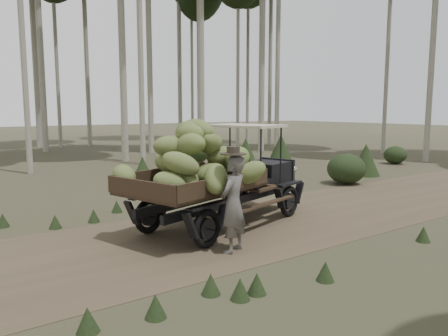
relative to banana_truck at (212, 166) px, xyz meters
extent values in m
plane|color=#473D2B|center=(0.79, -0.21, -1.35)|extent=(120.00, 120.00, 0.00)
cube|color=brown|center=(0.79, -0.21, -1.35)|extent=(70.00, 4.00, 0.01)
cube|color=black|center=(2.07, 0.70, -0.39)|extent=(1.17, 1.14, 0.53)
cube|color=black|center=(2.58, 0.85, -0.39)|extent=(0.36, 0.94, 0.59)
cube|color=black|center=(0.79, 0.32, -0.30)|extent=(0.45, 1.31, 0.53)
cube|color=#38281C|center=(-0.49, -0.06, -0.39)|extent=(3.05, 2.41, 0.08)
cube|color=#38281C|center=(-0.74, 0.77, -0.22)|extent=(2.58, 0.81, 0.31)
cube|color=#38281C|center=(-0.25, -0.88, -0.22)|extent=(2.58, 0.81, 0.31)
cube|color=#38281C|center=(-1.78, -0.44, -0.22)|extent=(0.54, 1.67, 0.31)
cube|color=beige|center=(1.19, 0.44, 0.77)|extent=(1.51, 1.87, 0.06)
cube|color=black|center=(0.37, 0.58, -0.76)|extent=(4.24, 1.34, 0.17)
cube|color=black|center=(0.57, -0.12, -0.76)|extent=(4.24, 1.34, 0.17)
torus|color=black|center=(1.67, 1.38, -0.99)|extent=(0.73, 0.33, 0.73)
torus|color=black|center=(2.11, -0.09, -0.99)|extent=(0.73, 0.33, 0.73)
torus|color=black|center=(-1.17, 0.54, -0.99)|extent=(0.73, 0.33, 0.73)
torus|color=black|center=(-0.73, -0.93, -0.99)|extent=(0.73, 0.33, 0.73)
sphere|color=beige|center=(2.53, 1.28, -0.35)|extent=(0.17, 0.17, 0.17)
sphere|color=beige|center=(2.77, 0.46, -0.35)|extent=(0.17, 0.17, 0.17)
ellipsoid|color=olive|center=(-1.74, 0.36, -0.09)|extent=(0.43, 0.68, 0.53)
ellipsoid|color=olive|center=(-0.79, 0.39, 0.13)|extent=(0.62, 0.79, 0.54)
ellipsoid|color=olive|center=(-0.35, 0.30, 0.45)|extent=(0.74, 0.48, 0.52)
ellipsoid|color=olive|center=(-0.43, 0.11, 0.65)|extent=(0.85, 0.81, 0.61)
ellipsoid|color=olive|center=(-0.93, -0.59, -0.13)|extent=(0.66, 0.88, 0.50)
ellipsoid|color=olive|center=(0.44, -0.29, 0.15)|extent=(0.81, 0.66, 0.63)
ellipsoid|color=olive|center=(-0.23, -0.24, 0.50)|extent=(0.85, 0.92, 0.61)
ellipsoid|color=olive|center=(-0.34, -0.15, 0.65)|extent=(0.66, 0.78, 0.51)
ellipsoid|color=olive|center=(0.25, 0.13, -0.09)|extent=(0.70, 0.40, 0.56)
ellipsoid|color=olive|center=(0.32, 0.08, 0.18)|extent=(0.77, 0.42, 0.44)
ellipsoid|color=olive|center=(-0.74, -0.42, 0.50)|extent=(0.46, 0.80, 0.48)
ellipsoid|color=olive|center=(-0.58, -0.06, 0.74)|extent=(0.37, 0.68, 0.40)
ellipsoid|color=olive|center=(-1.37, -0.74, -0.12)|extent=(0.79, 0.68, 0.56)
ellipsoid|color=olive|center=(-1.17, -0.79, 0.21)|extent=(0.86, 0.65, 0.61)
ellipsoid|color=olive|center=(-0.93, -0.01, 0.44)|extent=(0.82, 0.68, 0.46)
ellipsoid|color=olive|center=(-0.66, -0.25, 0.69)|extent=(0.54, 0.71, 0.37)
ellipsoid|color=olive|center=(-0.32, -0.35, -0.10)|extent=(0.69, 0.48, 0.50)
ellipsoid|color=olive|center=(-0.89, 0.14, 0.15)|extent=(0.71, 0.75, 0.49)
ellipsoid|color=olive|center=(-0.05, -0.03, 0.47)|extent=(0.72, 0.56, 0.40)
ellipsoid|color=olive|center=(-0.42, -0.13, 0.74)|extent=(0.62, 0.89, 0.53)
ellipsoid|color=olive|center=(-0.60, -1.04, -0.07)|extent=(0.81, 0.93, 0.72)
ellipsoid|color=olive|center=(0.41, -0.74, -0.09)|extent=(0.86, 0.80, 0.67)
imported|color=#585450|center=(-0.47, -1.36, -0.49)|extent=(0.74, 0.65, 1.72)
cylinder|color=#332C24|center=(-0.47, -1.36, 0.39)|extent=(0.61, 0.61, 0.02)
cylinder|color=#332C24|center=(-0.47, -1.36, 0.45)|extent=(0.31, 0.31, 0.14)
cylinder|color=#B2AD9E|center=(11.52, 14.31, 5.71)|extent=(0.21, 0.21, 14.13)
cylinder|color=#B2AD9E|center=(12.54, 11.85, 6.77)|extent=(0.27, 0.27, 16.24)
cylinder|color=#B2AD9E|center=(1.75, 22.71, 6.43)|extent=(0.34, 0.34, 15.55)
cylinder|color=#B2AD9E|center=(14.38, 16.94, 6.41)|extent=(0.22, 0.22, 15.52)
cylinder|color=#B2AD9E|center=(13.15, 22.36, 8.75)|extent=(0.23, 0.23, 20.20)
cylinder|color=#B2AD9E|center=(15.14, 15.46, 7.52)|extent=(0.26, 0.26, 17.74)
cylinder|color=#B2AD9E|center=(4.75, 21.85, 7.67)|extent=(0.29, 0.29, 18.04)
cylinder|color=#B2AD9E|center=(2.83, 21.81, 6.20)|extent=(0.23, 0.23, 15.10)
cylinder|color=#B2AD9E|center=(13.27, 21.48, 6.18)|extent=(0.37, 0.37, 15.06)
ellipsoid|color=#233319|center=(5.27, 9.38, -0.74)|extent=(1.50, 1.50, 1.20)
cone|color=#233319|center=(2.04, 7.73, -0.99)|extent=(0.65, 0.65, 0.73)
cone|color=#233319|center=(8.86, 7.50, -0.67)|extent=(1.22, 1.22, 1.35)
cone|color=#233319|center=(4.20, 4.25, -1.07)|extent=(0.50, 0.50, 0.56)
ellipsoid|color=#233319|center=(2.33, 5.42, -1.13)|extent=(0.54, 0.54, 0.43)
ellipsoid|color=#233319|center=(12.90, 4.25, -0.94)|extent=(1.01, 1.01, 0.81)
ellipsoid|color=#233319|center=(6.77, 2.04, -0.83)|extent=(1.27, 1.27, 1.01)
cone|color=#233319|center=(8.86, 2.85, -0.75)|extent=(1.08, 1.08, 1.21)
cone|color=#233319|center=(5.93, 6.40, -0.68)|extent=(1.21, 1.21, 1.34)
cone|color=#233319|center=(-1.25, -2.97, -1.20)|extent=(0.27, 0.27, 0.30)
cone|color=#233319|center=(-0.74, 1.96, -1.20)|extent=(0.27, 0.27, 0.30)
cone|color=#233319|center=(-2.69, -2.79, -1.20)|extent=(0.27, 0.27, 0.30)
cone|color=#233319|center=(-1.02, 2.64, -1.20)|extent=(0.27, 0.27, 0.30)
cone|color=#233319|center=(-3.47, -2.66, -1.20)|extent=(0.27, 0.27, 0.30)
cone|color=#233319|center=(-1.78, 2.06, -1.20)|extent=(0.27, 0.27, 0.30)
cone|color=#233319|center=(4.55, 2.76, -1.20)|extent=(0.27, 0.27, 0.30)
cone|color=#233319|center=(-0.15, -3.20, -1.20)|extent=(0.27, 0.27, 0.30)
cone|color=#233319|center=(-3.50, 2.77, -1.20)|extent=(0.27, 0.27, 0.30)
cone|color=#233319|center=(3.43, 2.51, -1.20)|extent=(0.27, 0.27, 0.30)
cone|color=#233319|center=(-0.06, 2.69, -1.20)|extent=(0.27, 0.27, 0.30)
cone|color=#233319|center=(2.11, 1.92, -1.20)|extent=(0.27, 0.27, 0.30)
cone|color=#233319|center=(-1.78, -2.62, -1.20)|extent=(0.27, 0.27, 0.30)
cone|color=#233319|center=(-2.62, 2.03, -1.20)|extent=(0.27, 0.27, 0.30)
cone|color=#233319|center=(2.82, -2.98, -1.20)|extent=(0.27, 0.27, 0.30)
cone|color=#233319|center=(-1.55, -2.98, -1.20)|extent=(0.27, 0.27, 0.30)
camera|label=1|loc=(-4.90, -7.32, 1.16)|focal=35.00mm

